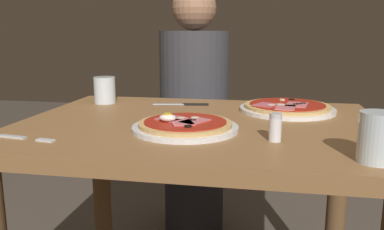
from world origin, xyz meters
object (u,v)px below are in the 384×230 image
dining_table (199,164)px  pizza_foreground (185,126)px  water_glass_far (377,141)px  fork (22,138)px  salt_shaker (275,128)px  water_glass_near (105,92)px  diner_person (194,121)px  pizza_across_left (287,108)px  knife (185,104)px

dining_table → pizza_foreground: (-0.02, -0.11, 0.14)m
water_glass_far → fork: bearing=177.7°
pizza_foreground → water_glass_far: 0.46m
dining_table → salt_shaker: bearing=-39.6°
water_glass_near → diner_person: size_ratio=0.08×
diner_person → dining_table: bearing=101.4°
dining_table → salt_shaker: size_ratio=15.32×
water_glass_far → salt_shaker: water_glass_far is taller
water_glass_far → diner_person: 1.18m
dining_table → pizza_across_left: (0.25, 0.20, 0.14)m
salt_shaker → water_glass_far: bearing=-32.1°
pizza_across_left → water_glass_far: water_glass_far is taller
water_glass_far → diner_person: diner_person is taller
diner_person → water_glass_near: bearing=63.8°
dining_table → pizza_across_left: 0.35m
fork → dining_table: bearing=33.9°
fork → pizza_across_left: bearing=35.6°
fork → salt_shaker: bearing=8.5°
dining_table → water_glass_far: (0.40, -0.29, 0.17)m
pizza_foreground → salt_shaker: size_ratio=4.17×
pizza_foreground → salt_shaker: bearing=-15.9°
water_glass_far → knife: (-0.50, 0.54, -0.04)m
pizza_across_left → water_glass_far: bearing=-73.2°
salt_shaker → diner_person: (-0.35, 0.90, -0.20)m
water_glass_near → knife: water_glass_near is taller
fork → water_glass_near: bearing=89.3°
pizza_across_left → salt_shaker: bearing=-96.9°
dining_table → pizza_foreground: bearing=-101.0°
pizza_across_left → dining_table: bearing=-141.9°
pizza_foreground → water_glass_far: bearing=-23.8°
water_glass_near → knife: (0.29, 0.01, -0.04)m
pizza_across_left → knife: (-0.35, 0.05, -0.01)m
dining_table → fork: bearing=-146.1°
fork → knife: 0.59m
water_glass_near → fork: water_glass_near is taller
water_glass_far → diner_person: size_ratio=0.09×
salt_shaker → fork: bearing=-171.5°
pizza_foreground → salt_shaker: (0.23, -0.07, 0.02)m
pizza_foreground → water_glass_near: water_glass_near is taller
water_glass_near → pizza_across_left: bearing=-3.5°
fork → knife: knife is taller
fork → knife: size_ratio=0.81×
pizza_across_left → fork: bearing=-144.4°
pizza_foreground → knife: size_ratio=1.43×
water_glass_near → water_glass_far: 0.95m
pizza_across_left → water_glass_far: 0.52m
diner_person → fork: bearing=76.0°
water_glass_far → diner_person: bearing=118.3°
dining_table → diner_person: bearing=101.4°
dining_table → water_glass_near: (-0.39, 0.24, 0.17)m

